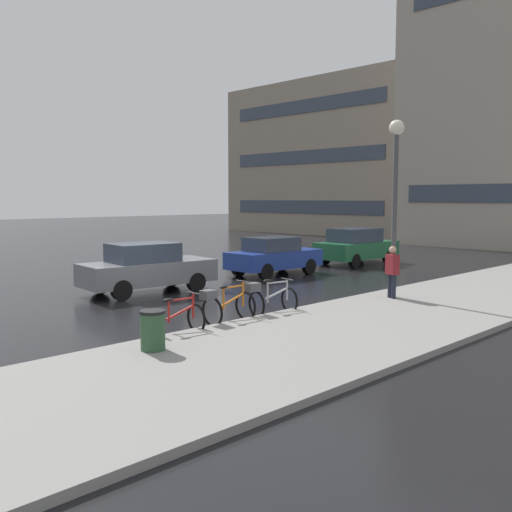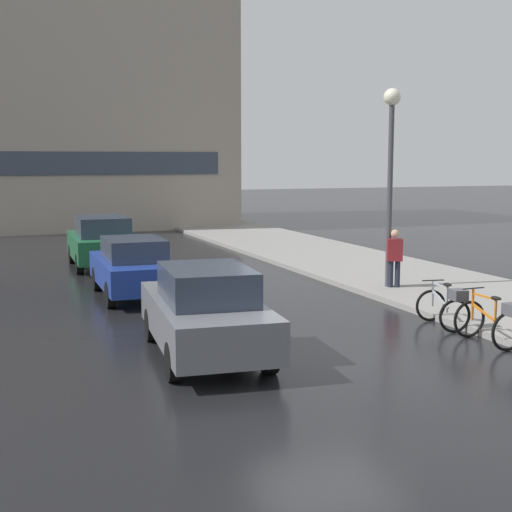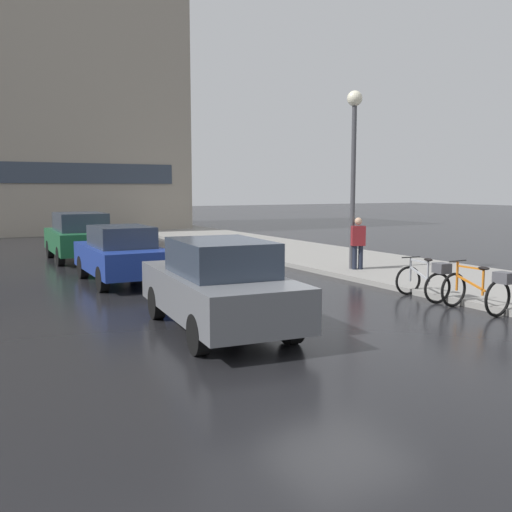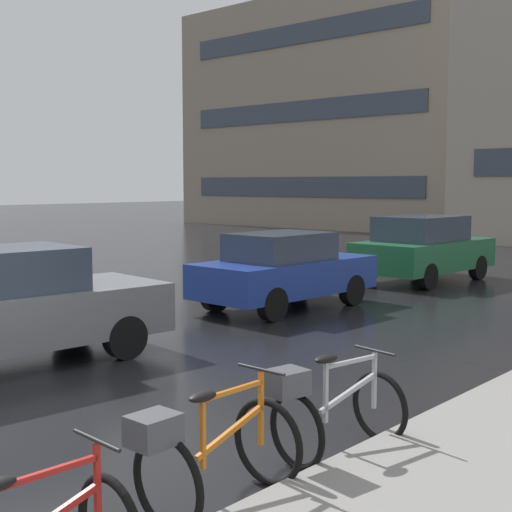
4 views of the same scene
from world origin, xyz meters
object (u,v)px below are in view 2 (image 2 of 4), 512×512
Objects in this scene: bicycle_second at (493,320)px; streetlamp at (391,151)px; pedestrian at (394,257)px; car_green at (102,241)px; car_blue at (133,267)px; bicycle_third at (446,305)px; car_grey at (206,312)px.

streetlamp reaches higher than bicycle_second.
pedestrian is at bearing -66.96° from streetlamp.
car_blue is at bearing -91.02° from car_green.
car_blue is at bearing 132.69° from bicycle_third.
car_blue is 7.38m from streetlamp.
bicycle_second is 0.27× the size of streetlamp.
bicycle_third is 7.95m from car_blue.
streetlamp reaches higher than pedestrian.
pedestrian is at bearing -48.40° from car_green.
pedestrian is (6.53, -7.35, 0.09)m from car_green.
bicycle_third is at bearing -107.30° from pedestrian.
streetlamp is at bearing 113.04° from pedestrian.
car_green is (-5.26, 12.84, 0.36)m from bicycle_second.
car_blue is (-0.06, 6.06, -0.04)m from car_grey.
car_green reaches higher than car_grey.
car_grey is at bearing -145.96° from streetlamp.
car_grey is at bearing -90.19° from car_green.
bicycle_second is 0.97× the size of bicycle_third.
bicycle_third is 4.19m from pedestrian.
streetlamp is at bearing -48.02° from car_green.
car_green is at bearing 131.98° from streetlamp.
car_grey is at bearing -177.67° from bicycle_third.
bicycle_third is 5.42m from streetlamp.
bicycle_second is at bearing -53.90° from car_blue.
streetlamp is at bearing 34.04° from car_grey.
car_green reaches higher than bicycle_third.
car_grey reaches higher than car_blue.
car_grey is 1.11× the size of car_blue.
streetlamp is (1.19, 5.67, 3.26)m from bicycle_second.
bicycle_third is at bearing -47.31° from car_blue.
car_green is (0.10, 5.49, 0.08)m from car_blue.
bicycle_third is 5.34m from car_grey.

